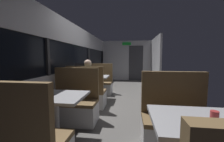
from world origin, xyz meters
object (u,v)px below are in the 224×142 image
at_px(dining_table_mid_window, 94,79).
at_px(bench_mid_window_facing_entry, 99,85).
at_px(bench_near_window_facing_entry, 74,106).
at_px(seated_passenger, 88,87).
at_px(dining_table_front_aisle, 200,130).
at_px(bench_front_aisle_facing_entry, 175,125).
at_px(coffee_cup_secondary, 214,116).
at_px(coffee_cup_primary, 93,75).
at_px(dining_table_near_window, 55,102).
at_px(bench_mid_window_facing_end, 87,95).

xyz_separation_m(dining_table_mid_window, bench_mid_window_facing_entry, (0.00, 0.70, -0.31)).
relative_size(bench_near_window_facing_entry, seated_passenger, 0.87).
bearing_deg(dining_table_front_aisle, seated_passenger, 128.81).
relative_size(dining_table_mid_window, bench_front_aisle_facing_entry, 0.82).
bearing_deg(bench_front_aisle_facing_entry, seated_passenger, 139.55).
bearing_deg(coffee_cup_secondary, coffee_cup_primary, 124.51).
relative_size(bench_front_aisle_facing_entry, coffee_cup_secondary, 12.22).
relative_size(bench_near_window_facing_entry, bench_front_aisle_facing_entry, 1.00).
bearing_deg(coffee_cup_primary, coffee_cup_secondary, -55.49).
bearing_deg(coffee_cup_primary, dining_table_front_aisle, -56.80).
xyz_separation_m(dining_table_near_window, coffee_cup_primary, (0.03, 2.09, 0.15)).
height_order(bench_near_window_facing_entry, bench_mid_window_facing_end, same).
distance_m(dining_table_mid_window, bench_mid_window_facing_entry, 0.77).
bearing_deg(bench_front_aisle_facing_entry, coffee_cup_primary, 131.50).
bearing_deg(bench_mid_window_facing_entry, dining_table_near_window, -90.00).
height_order(dining_table_front_aisle, seated_passenger, seated_passenger).
xyz_separation_m(dining_table_near_window, seated_passenger, (0.00, 1.63, -0.10)).
height_order(dining_table_front_aisle, coffee_cup_primary, coffee_cup_primary).
bearing_deg(dining_table_mid_window, dining_table_near_window, -90.00).
relative_size(bench_mid_window_facing_end, bench_front_aisle_facing_entry, 1.00).
xyz_separation_m(seated_passenger, coffee_cup_primary, (0.03, 0.46, 0.25)).
bearing_deg(dining_table_front_aisle, bench_mid_window_facing_end, 129.74).
xyz_separation_m(bench_near_window_facing_entry, bench_mid_window_facing_entry, (0.00, 2.25, 0.00)).
bearing_deg(bench_mid_window_facing_end, dining_table_front_aisle, -50.26).
bearing_deg(dining_table_near_window, bench_mid_window_facing_end, 90.00).
bearing_deg(bench_front_aisle_facing_entry, dining_table_mid_window, 129.74).
xyz_separation_m(bench_mid_window_facing_end, seated_passenger, (0.00, 0.07, 0.21)).
distance_m(dining_table_front_aisle, bench_front_aisle_facing_entry, 0.77).
distance_m(dining_table_mid_window, seated_passenger, 0.64).
distance_m(dining_table_near_window, coffee_cup_primary, 2.09).
xyz_separation_m(bench_near_window_facing_entry, coffee_cup_primary, (0.03, 1.39, 0.46)).
height_order(dining_table_mid_window, coffee_cup_primary, coffee_cup_primary).
height_order(bench_mid_window_facing_entry, coffee_cup_secondary, bench_mid_window_facing_entry).
bearing_deg(seated_passenger, dining_table_mid_window, 90.00).
bearing_deg(dining_table_mid_window, seated_passenger, -90.00).
height_order(dining_table_near_window, bench_near_window_facing_entry, bench_near_window_facing_entry).
height_order(bench_mid_window_facing_end, coffee_cup_secondary, bench_mid_window_facing_end).
bearing_deg(dining_table_near_window, dining_table_front_aisle, -18.53).
xyz_separation_m(bench_near_window_facing_entry, seated_passenger, (0.00, 0.93, 0.21)).
distance_m(bench_mid_window_facing_entry, dining_table_front_aisle, 3.99).
bearing_deg(bench_near_window_facing_entry, bench_front_aisle_facing_entry, -18.53).
height_order(bench_near_window_facing_entry, bench_front_aisle_facing_entry, same).
bearing_deg(bench_mid_window_facing_entry, dining_table_front_aisle, -63.25).
relative_size(dining_table_mid_window, dining_table_front_aisle, 1.00).
relative_size(dining_table_front_aisle, coffee_cup_secondary, 10.00).
distance_m(bench_mid_window_facing_end, bench_front_aisle_facing_entry, 2.31).
bearing_deg(dining_table_front_aisle, dining_table_near_window, 161.47).
bearing_deg(dining_table_near_window, seated_passenger, 90.00).
relative_size(bench_mid_window_facing_end, coffee_cup_primary, 12.22).
bearing_deg(dining_table_mid_window, bench_front_aisle_facing_entry, -50.26).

